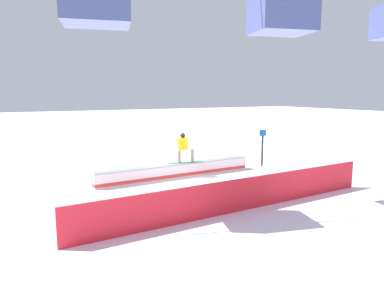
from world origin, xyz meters
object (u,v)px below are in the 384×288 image
(ski_lift, at_px, (329,32))
(grind_box, at_px, (177,171))
(trail_marker, at_px, (262,147))
(snowboarder, at_px, (184,147))

(ski_lift, bearing_deg, grind_box, -57.64)
(grind_box, relative_size, trail_marker, 3.94)
(grind_box, xyz_separation_m, snowboarder, (-0.35, -0.03, 1.03))
(grind_box, distance_m, trail_marker, 4.84)
(grind_box, bearing_deg, ski_lift, 122.36)
(snowboarder, height_order, trail_marker, snowboarder)
(snowboarder, bearing_deg, ski_lift, 119.24)
(trail_marker, bearing_deg, snowboarder, 2.04)
(grind_box, height_order, snowboarder, snowboarder)
(snowboarder, xyz_separation_m, ski_lift, (-2.79, 4.98, 4.24))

